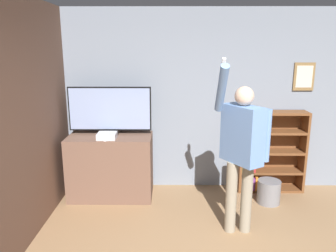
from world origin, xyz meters
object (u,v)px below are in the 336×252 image
bookshelf (265,153)px  person (242,146)px  waste_bin (269,192)px  television (110,110)px  game_console (107,136)px

bookshelf → person: 1.42m
bookshelf → waste_bin: bookshelf is taller
television → person: size_ratio=0.58×
bookshelf → waste_bin: bearing=-95.8°
person → waste_bin: 1.30m
person → bookshelf: bearing=119.8°
person → waste_bin: person is taller
bookshelf → person: person is taller
game_console → bookshelf: bearing=9.2°
bookshelf → waste_bin: (-0.05, -0.45, -0.42)m
game_console → bookshelf: (2.30, 0.37, -0.37)m
person → waste_bin: size_ratio=6.19×
person → game_console: bearing=-148.1°
television → bookshelf: television is taller
waste_bin → person: bearing=-128.5°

